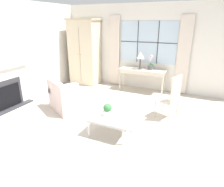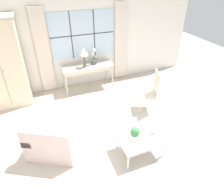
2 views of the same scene
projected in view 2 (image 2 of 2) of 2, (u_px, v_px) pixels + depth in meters
name	position (u px, v px, depth m)	size (l,w,h in m)	color
ground_plane	(123.00, 145.00, 4.30)	(14.00, 14.00, 0.00)	#BCB2A3
wall_back_windowed	(83.00, 41.00, 5.93)	(7.20, 0.14, 2.80)	silver
armoire	(2.00, 64.00, 5.05)	(1.11, 0.70, 2.34)	beige
console_table	(88.00, 68.00, 6.03)	(1.52, 0.55, 0.75)	beige
table_lamp	(84.00, 53.00, 5.68)	(0.25, 0.25, 0.57)	#4C4742
potted_orchid	(94.00, 58.00, 5.98)	(0.21, 0.16, 0.48)	#4C4C51
armchair_upholstered	(55.00, 141.00, 4.04)	(1.24, 1.19, 0.81)	beige
side_chair_wooden	(152.00, 90.00, 5.10)	(0.57, 0.57, 1.09)	beige
coffee_table	(140.00, 139.00, 3.95)	(0.86, 0.65, 0.41)	silver
potted_plant_small	(135.00, 133.00, 3.86)	(0.18, 0.18, 0.26)	white
pillar_candle	(155.00, 131.00, 4.01)	(0.11, 0.11, 0.15)	silver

